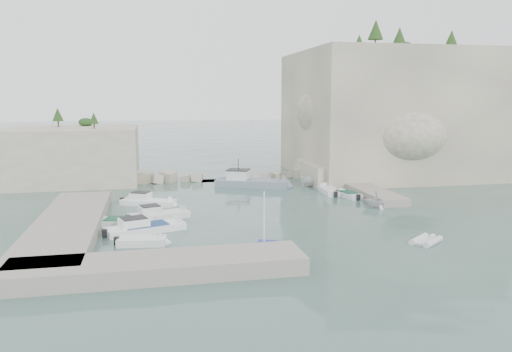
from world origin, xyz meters
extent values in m
plane|color=#42645C|center=(0.00, 0.00, 0.00)|extent=(400.00, 400.00, 0.00)
cube|color=beige|center=(23.00, 23.00, 8.50)|extent=(26.00, 22.00, 17.00)
cube|color=beige|center=(13.00, 18.00, 1.25)|extent=(8.00, 10.00, 2.50)
cube|color=beige|center=(-20.00, 25.00, 3.50)|extent=(16.00, 14.00, 7.00)
cube|color=#9E9689|center=(-17.00, -1.00, 0.55)|extent=(5.00, 24.00, 1.10)
cube|color=#9E9689|center=(-10.00, -12.50, 0.55)|extent=(18.00, 4.00, 1.10)
cube|color=#9E9689|center=(13.50, 10.00, 0.40)|extent=(3.00, 16.00, 0.80)
cube|color=beige|center=(-1.00, 22.00, 0.70)|extent=(28.00, 3.00, 1.40)
imported|color=silver|center=(-2.84, -10.07, 0.00)|extent=(5.29, 4.60, 0.91)
imported|color=silver|center=(11.70, 2.64, 0.00)|extent=(3.93, 3.62, 1.72)
imported|color=silver|center=(9.61, 15.33, 0.00)|extent=(4.56, 2.12, 1.70)
cylinder|color=white|center=(-2.84, -10.07, 2.56)|extent=(0.10, 0.10, 4.20)
cone|color=#1E4219|center=(18.00, 18.00, 19.27)|extent=(1.96, 1.96, 2.45)
cone|color=#1E4219|center=(26.00, 27.00, 19.60)|extent=(2.24, 2.24, 2.80)
cone|color=#1E4219|center=(30.00, 20.00, 18.82)|extent=(1.57, 1.57, 1.96)
cone|color=#1E4219|center=(21.00, 30.00, 19.08)|extent=(1.79, 1.79, 2.24)
cone|color=#1E4219|center=(-22.00, 27.00, 8.62)|extent=(1.40, 1.40, 1.75)
cone|color=#1E4219|center=(-17.00, 22.00, 8.30)|extent=(1.12, 1.12, 1.40)
camera|label=1|loc=(-10.28, -42.39, 10.79)|focal=35.00mm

